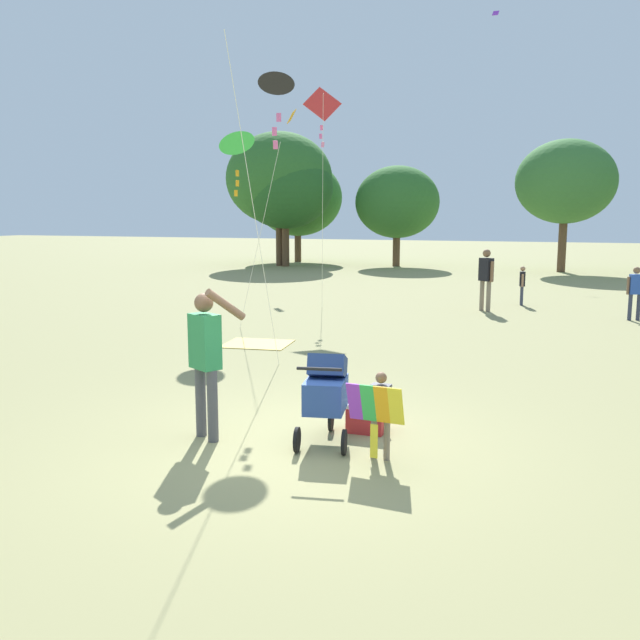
% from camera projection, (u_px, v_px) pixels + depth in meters
% --- Properties ---
extents(ground_plane, '(120.00, 120.00, 0.00)m').
position_uv_depth(ground_plane, '(288.00, 446.00, 7.66)').
color(ground_plane, '#938E5B').
extents(treeline_distant, '(26.11, 7.64, 6.57)m').
position_uv_depth(treeline_distant, '(422.00, 187.00, 32.16)').
color(treeline_distant, brown).
rests_on(treeline_distant, ground).
extents(child_with_butterfly_kite, '(0.61, 0.35, 0.95)m').
position_uv_depth(child_with_butterfly_kite, '(380.00, 408.00, 7.15)').
color(child_with_butterfly_kite, '#7F705B').
rests_on(child_with_butterfly_kite, ground).
extents(person_adult_flyer, '(0.68, 0.49, 1.78)m').
position_uv_depth(person_adult_flyer, '(206.00, 352.00, 7.77)').
color(person_adult_flyer, '#4C4C51').
rests_on(person_adult_flyer, ground).
extents(stroller, '(0.64, 1.12, 1.03)m').
position_uv_depth(stroller, '(326.00, 390.00, 7.73)').
color(stroller, black).
rests_on(stroller, ground).
extents(kite_adult_black, '(1.38, 4.13, 4.86)m').
position_uv_depth(kite_adult_black, '(276.00, 87.00, 11.08)').
color(kite_adult_black, black).
rests_on(kite_adult_black, ground).
extents(kite_orange_delta, '(1.52, 2.92, 5.99)m').
position_uv_depth(kite_orange_delta, '(322.00, 111.00, 18.30)').
color(kite_orange_delta, red).
rests_on(kite_orange_delta, ground).
extents(kite_green_novelty, '(2.32, 2.32, 4.39)m').
position_uv_depth(kite_green_novelty, '(237.00, 144.00, 15.08)').
color(kite_green_novelty, green).
rests_on(kite_green_novelty, ground).
extents(distant_kites_cluster, '(25.64, 14.26, 10.68)m').
position_uv_depth(distant_kites_cluster, '(434.00, 13.00, 27.50)').
color(distant_kites_cluster, green).
extents(person_red_shirt, '(0.41, 0.24, 1.31)m').
position_uv_depth(person_red_shirt, '(636.00, 289.00, 16.59)').
color(person_red_shirt, '#33384C').
rests_on(person_red_shirt, ground).
extents(person_sitting_far, '(0.42, 0.40, 1.66)m').
position_uv_depth(person_sitting_far, '(486.00, 275.00, 18.16)').
color(person_sitting_far, '#7F705B').
rests_on(person_sitting_far, ground).
extents(person_couple_left, '(0.17, 0.36, 1.11)m').
position_uv_depth(person_couple_left, '(522.00, 282.00, 19.40)').
color(person_couple_left, '#33384C').
rests_on(person_couple_left, ground).
extents(picnic_blanket, '(1.40, 1.24, 0.02)m').
position_uv_depth(picnic_blanket, '(257.00, 344.00, 13.64)').
color(picnic_blanket, gold).
rests_on(picnic_blanket, ground).
extents(cooler_box, '(0.45, 0.33, 0.35)m').
position_uv_depth(cooler_box, '(367.00, 417.00, 8.16)').
color(cooler_box, red).
rests_on(cooler_box, ground).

